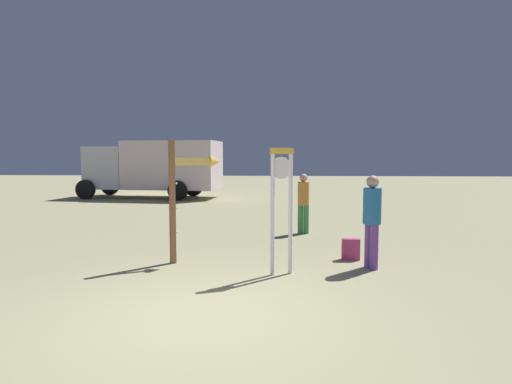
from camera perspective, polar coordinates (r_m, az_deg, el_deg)
name	(u,v)px	position (r m, az deg, el deg)	size (l,w,h in m)	color
ground_plane	(201,317)	(5.70, -7.13, -15.92)	(80.00, 80.00, 0.00)	#9A956B
standing_clock	(282,199)	(7.37, 3.35, -0.87)	(0.41, 0.23, 2.14)	white
arrow_sign	(189,183)	(8.35, -8.71, 1.16)	(0.97, 0.64, 2.31)	brown
person_near_clock	(372,217)	(8.05, 14.87, -3.14)	(0.32, 0.32, 1.67)	#6F4095
backpack	(351,249)	(8.76, 12.24, -7.32)	(0.34, 0.18, 0.41)	#B43763
person_distant	(303,200)	(11.39, 6.20, -1.09)	(0.30, 0.30, 1.55)	#3C8E4C
box_truck_near	(156,166)	(21.74, -12.94, 3.29)	(6.73, 3.13, 2.73)	silver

